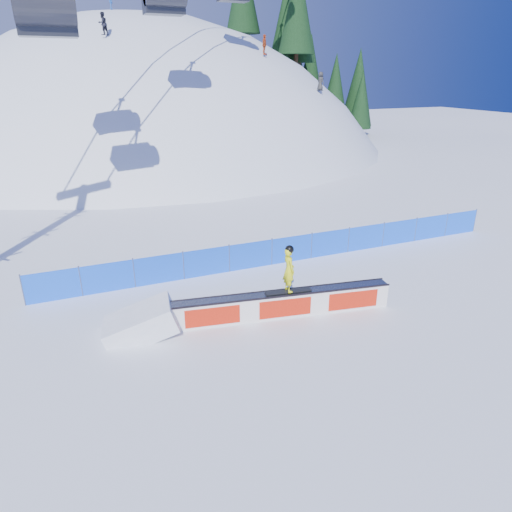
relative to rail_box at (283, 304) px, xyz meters
name	(u,v)px	position (x,y,z in m)	size (l,w,h in m)	color
ground	(346,304)	(2.55, -0.13, -0.46)	(160.00, 160.00, 0.00)	white
snow_hill	(158,286)	(2.55, 41.87, -18.46)	(64.00, 64.00, 64.00)	white
treeline	(338,62)	(25.45, 38.11, 8.69)	(17.47, 10.57, 18.60)	black
safety_fence	(292,249)	(2.55, 4.37, 0.14)	(22.05, 0.05, 1.30)	blue
rail_box	(283,304)	(0.00, 0.00, 0.00)	(7.78, 1.77, 0.94)	white
snow_ramp	(142,333)	(-4.81, 0.77, -0.46)	(2.28, 1.52, 0.86)	white
snowboarder	(289,269)	(0.17, -0.03, 1.32)	(1.67, 0.58, 1.71)	black
distant_skiers	(187,32)	(5.23, 30.64, 10.79)	(19.49, 10.67, 8.63)	black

